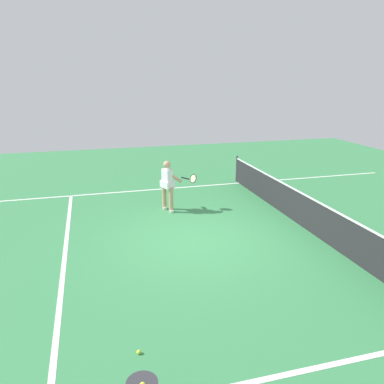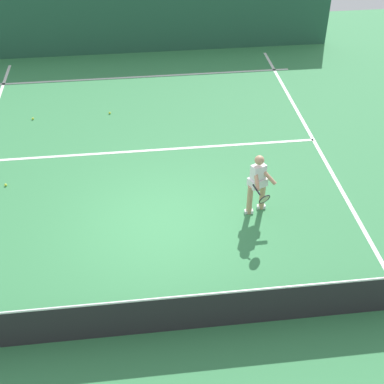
# 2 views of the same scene
# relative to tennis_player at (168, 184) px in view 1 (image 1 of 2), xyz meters

# --- Properties ---
(ground_plane) EXTENTS (26.70, 26.70, 0.00)m
(ground_plane) POSITION_rel_tennis_player_xyz_m (2.34, 0.17, -0.85)
(ground_plane) COLOR #38844C
(service_line_marking) EXTENTS (9.29, 0.10, 0.01)m
(service_line_marking) POSITION_rel_tennis_player_xyz_m (2.34, -2.94, -0.84)
(service_line_marking) COLOR white
(service_line_marking) RESTS_ON ground
(sideline_left_marking) EXTENTS (0.10, 18.54, 0.01)m
(sideline_left_marking) POSITION_rel_tennis_player_xyz_m (-2.31, 0.17, -0.84)
(sideline_left_marking) COLOR white
(sideline_left_marking) RESTS_ON ground
(sideline_right_marking) EXTENTS (0.10, 18.54, 0.01)m
(sideline_right_marking) POSITION_rel_tennis_player_xyz_m (6.98, 0.17, -0.84)
(sideline_right_marking) COLOR white
(sideline_right_marking) RESTS_ON ground
(court_net) EXTENTS (9.97, 0.08, 1.01)m
(court_net) POSITION_rel_tennis_player_xyz_m (2.34, 3.25, -0.38)
(court_net) COLOR #4C4C51
(court_net) RESTS_ON ground
(tennis_player) EXTENTS (0.67, 1.11, 1.55)m
(tennis_player) POSITION_rel_tennis_player_xyz_m (0.00, 0.00, 0.00)
(tennis_player) COLOR tan
(tennis_player) RESTS_ON ground
(tennis_ball_near) EXTENTS (0.07, 0.07, 0.07)m
(tennis_ball_near) POSITION_rel_tennis_player_xyz_m (6.03, -1.73, -0.81)
(tennis_ball_near) COLOR #D1E533
(tennis_ball_near) RESTS_ON ground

